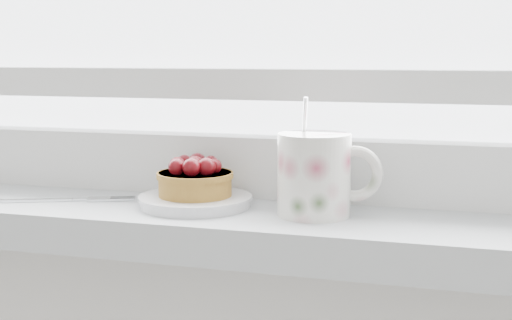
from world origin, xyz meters
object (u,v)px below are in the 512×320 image
at_px(saucer, 195,201).
at_px(fork, 60,200).
at_px(raspberry_tart, 195,178).
at_px(floral_mug, 317,173).

height_order(saucer, fork, saucer).
distance_m(saucer, raspberry_tart, 0.03).
bearing_deg(raspberry_tart, floral_mug, -1.99).
distance_m(saucer, fork, 0.16).
distance_m(saucer, floral_mug, 0.14).
distance_m(raspberry_tart, floral_mug, 0.14).
relative_size(saucer, fork, 0.78).
bearing_deg(floral_mug, saucer, 177.99).
bearing_deg(saucer, fork, -173.78).
distance_m(floral_mug, fork, 0.30).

